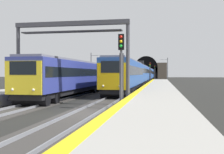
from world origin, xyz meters
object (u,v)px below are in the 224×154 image
at_px(railway_signal_near, 121,64).
at_px(railway_signal_mid, 150,71).
at_px(train_main_approaching, 143,74).
at_px(overhead_signal_gantry, 71,41).
at_px(railway_signal_far, 155,71).
at_px(catenary_mast_near, 167,69).
at_px(train_adjacent_platform, 92,75).
at_px(catenary_mast_far, 91,68).

bearing_deg(railway_signal_near, railway_signal_mid, -180.00).
relative_size(train_main_approaching, overhead_signal_gantry, 8.97).
relative_size(train_main_approaching, railway_signal_far, 14.19).
relative_size(train_main_approaching, catenary_mast_near, 11.21).
xyz_separation_m(railway_signal_mid, railway_signal_far, (47.55, -0.00, 0.42)).
relative_size(train_adjacent_platform, railway_signal_near, 7.42).
relative_size(train_main_approaching, train_adjacent_platform, 2.19).
relative_size(train_adjacent_platform, overhead_signal_gantry, 4.10).
relative_size(railway_signal_near, overhead_signal_gantry, 0.55).
bearing_deg(catenary_mast_near, overhead_signal_gantry, 172.35).
height_order(railway_signal_mid, overhead_signal_gantry, overhead_signal_gantry).
bearing_deg(railway_signal_mid, train_adjacent_platform, -13.77).
xyz_separation_m(train_adjacent_platform, railway_signal_near, (-18.32, -6.79, 0.90)).
height_order(railway_signal_mid, railway_signal_far, railway_signal_far).
height_order(train_adjacent_platform, railway_signal_far, railway_signal_far).
bearing_deg(railway_signal_mid, railway_signal_far, -180.00).
bearing_deg(railway_signal_far, train_adjacent_platform, -5.15).
bearing_deg(railway_signal_mid, catenary_mast_near, 168.21).
bearing_deg(train_adjacent_platform, train_main_approaching, 170.31).
xyz_separation_m(railway_signal_near, catenary_mast_far, (41.44, 13.06, 0.59)).
distance_m(train_adjacent_platform, catenary_mast_far, 24.00).
height_order(railway_signal_near, catenary_mast_near, catenary_mast_near).
distance_m(train_main_approaching, overhead_signal_gantry, 45.12).
relative_size(overhead_signal_gantry, catenary_mast_near, 1.25).
xyz_separation_m(train_adjacent_platform, railway_signal_mid, (27.70, -6.79, 0.89)).
relative_size(railway_signal_mid, railway_signal_far, 0.87).
xyz_separation_m(railway_signal_mid, overhead_signal_gantry, (-43.77, 4.28, 1.93)).
xyz_separation_m(train_main_approaching, overhead_signal_gantry, (-44.97, 2.51, 2.63)).
bearing_deg(overhead_signal_gantry, train_adjacent_platform, 8.87).
bearing_deg(railway_signal_near, train_main_approaching, -177.85).
bearing_deg(catenary_mast_near, catenary_mast_far, 146.08).
xyz_separation_m(train_adjacent_platform, railway_signal_far, (75.25, -6.79, 1.31)).
xyz_separation_m(railway_signal_mid, catenary_mast_far, (-4.58, 13.06, 0.61)).
distance_m(railway_signal_mid, railway_signal_far, 47.56).
bearing_deg(railway_signal_near, overhead_signal_gantry, -117.75).
height_order(train_main_approaching, railway_signal_far, railway_signal_far).
relative_size(railway_signal_mid, overhead_signal_gantry, 0.55).
height_order(train_main_approaching, catenary_mast_near, catenary_mast_near).
height_order(train_main_approaching, railway_signal_mid, railway_signal_mid).
bearing_deg(overhead_signal_gantry, railway_signal_mid, -5.58).
height_order(train_main_approaching, train_adjacent_platform, train_main_approaching).
xyz_separation_m(overhead_signal_gantry, catenary_mast_near, (65.29, -8.77, -1.19)).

